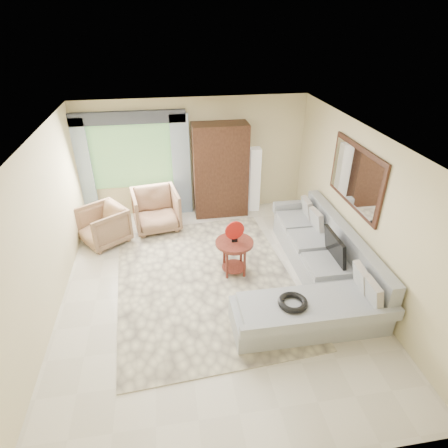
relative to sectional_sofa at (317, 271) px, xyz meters
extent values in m
plane|color=silver|center=(-1.78, 0.18, -0.28)|extent=(6.00, 6.00, 0.00)
cube|color=beige|center=(-1.89, 0.42, -0.27)|extent=(3.27, 4.20, 0.02)
cube|color=#9B9FA3|center=(0.22, 0.68, -0.08)|extent=(0.90, 2.40, 0.40)
cube|color=#9B9FA3|center=(-0.48, -0.92, -0.08)|extent=(2.30, 0.80, 0.40)
cube|color=#9B9FA3|center=(0.57, 0.28, 0.37)|extent=(0.20, 3.20, 0.50)
cube|color=#9B9FA3|center=(0.22, 1.96, 0.23)|extent=(0.90, 0.16, 0.22)
cube|color=#9B9FA3|center=(-0.48, -1.37, 0.21)|extent=(2.30, 0.10, 0.18)
cube|color=black|center=(0.27, 0.03, 0.44)|extent=(0.14, 0.74, 0.48)
torus|color=black|center=(-0.78, -0.97, 0.26)|extent=(0.43, 0.43, 0.09)
cylinder|color=#461B12|center=(-1.35, 0.55, 0.36)|extent=(0.67, 0.67, 0.04)
cylinder|color=#461B12|center=(-1.35, 0.55, 0.02)|extent=(0.44, 0.44, 0.60)
cylinder|color=#AE1811|center=(-1.35, 0.55, 0.61)|extent=(0.34, 0.07, 0.34)
imported|color=#986953|center=(-3.76, 1.99, 0.10)|extent=(1.17, 1.16, 0.77)
imported|color=#8D624D|center=(-2.70, 2.42, 0.15)|extent=(1.07, 1.09, 0.87)
imported|color=#999999|center=(-4.20, 2.65, 0.01)|extent=(0.53, 0.46, 0.59)
cube|color=black|center=(-1.23, 2.90, 0.77)|extent=(1.20, 0.55, 2.10)
cube|color=silver|center=(-0.43, 2.96, 0.47)|extent=(0.24, 0.24, 1.50)
cube|color=#669E59|center=(-3.13, 3.15, 1.12)|extent=(1.80, 0.04, 1.40)
cube|color=#9EB7CC|center=(-4.18, 3.06, 0.87)|extent=(0.40, 0.08, 2.30)
cube|color=#9EB7CC|center=(-2.08, 3.06, 0.87)|extent=(0.40, 0.08, 2.30)
cube|color=#1E232D|center=(-3.13, 3.08, 1.97)|extent=(2.40, 0.12, 0.26)
cube|color=black|center=(0.69, 0.53, 1.47)|extent=(0.04, 1.70, 1.05)
cube|color=white|center=(0.66, 0.53, 1.47)|extent=(0.02, 1.54, 0.90)
camera|label=1|loc=(-2.40, -4.82, 3.88)|focal=30.00mm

